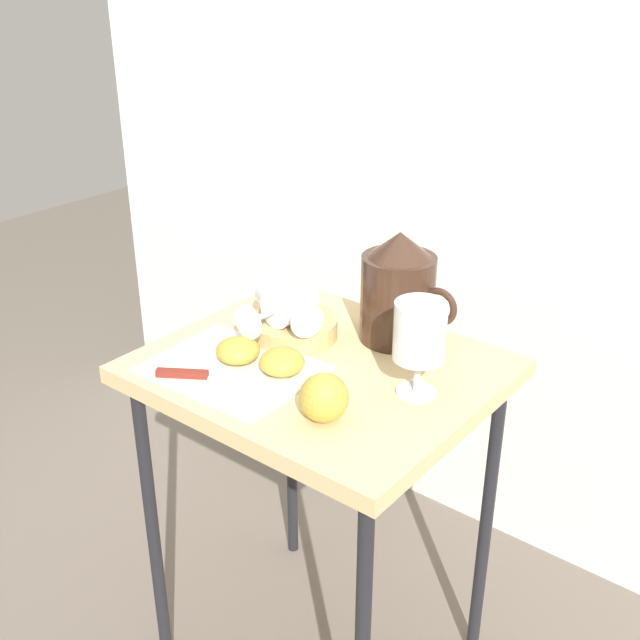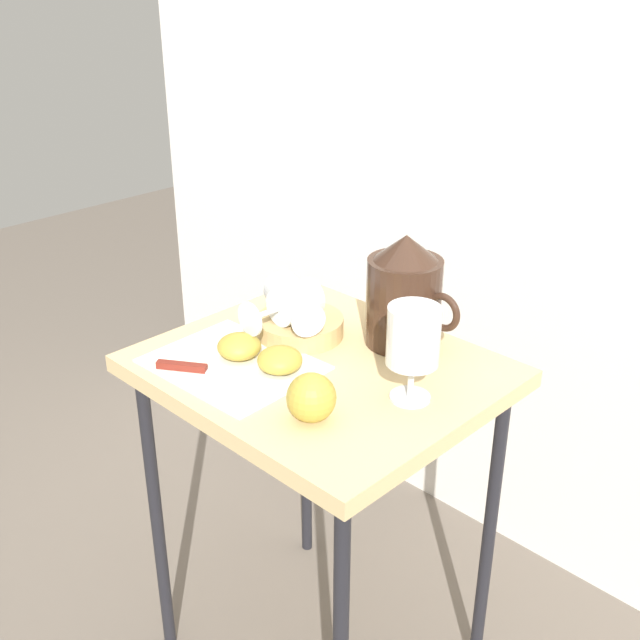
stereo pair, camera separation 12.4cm
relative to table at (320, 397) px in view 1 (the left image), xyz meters
name	(u,v)px [view 1 (the left image)]	position (x,y,z in m)	size (l,w,h in m)	color
curtain_drape	(495,150)	(0.00, 0.58, 0.32)	(2.40, 0.03, 1.85)	silver
table	(320,397)	(0.00, 0.00, 0.00)	(0.56, 0.48, 0.67)	tan
linen_napkin	(233,369)	(-0.10, -0.11, 0.07)	(0.27, 0.21, 0.00)	silver
basket_tray	(294,328)	(-0.10, 0.05, 0.08)	(0.16, 0.16, 0.04)	tan
pitcher	(398,297)	(0.05, 0.16, 0.15)	(0.18, 0.13, 0.20)	#382319
wine_glass_upright	(420,336)	(0.18, 0.02, 0.17)	(0.08, 0.08, 0.15)	silver
wine_glass_tipped_near	(283,299)	(-0.12, 0.04, 0.14)	(0.16, 0.12, 0.07)	silver
wine_glass_tipped_far	(288,304)	(-0.10, 0.03, 0.14)	(0.07, 0.15, 0.07)	silver
apple_half_left	(238,350)	(-0.11, -0.09, 0.09)	(0.07, 0.07, 0.04)	#B29938
apple_half_right	(282,362)	(-0.02, -0.07, 0.09)	(0.07, 0.07, 0.04)	#B29938
apple_whole	(324,398)	(0.11, -0.13, 0.10)	(0.07, 0.07, 0.07)	#B29938
knife	(206,376)	(-0.11, -0.16, 0.08)	(0.20, 0.14, 0.01)	silver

